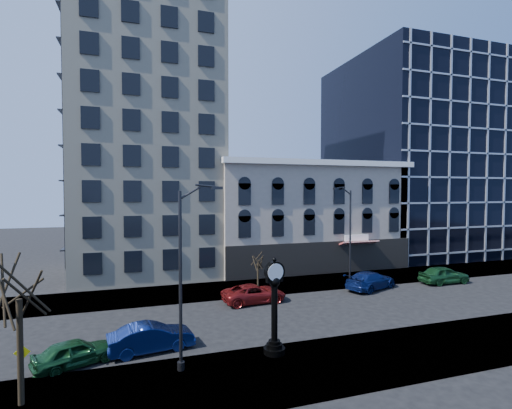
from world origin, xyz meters
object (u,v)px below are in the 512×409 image
object	(u,v)px
street_clock	(274,310)
warning_sign	(22,359)
car_near_a	(75,352)
street_lamp_near	(194,227)
car_near_b	(151,337)

from	to	relation	value
street_clock	warning_sign	bearing A→B (deg)	171.05
car_near_a	warning_sign	bearing A→B (deg)	114.69
street_lamp_near	warning_sign	bearing A→B (deg)	173.14
car_near_a	car_near_b	world-z (taller)	car_near_b
street_lamp_near	car_near_b	world-z (taller)	street_lamp_near
street_clock	street_lamp_near	xyz separation A→B (m)	(-4.44, -0.31, 4.76)
car_near_b	car_near_a	bearing A→B (deg)	90.76
street_clock	warning_sign	xyz separation A→B (m)	(-12.15, -0.07, -1.01)
street_clock	car_near_a	bearing A→B (deg)	159.54
street_clock	street_lamp_near	distance (m)	6.52
warning_sign	car_near_b	size ratio (longest dim) A/B	0.43
warning_sign	car_near_b	xyz separation A→B (m)	(5.69, 2.73, -0.74)
warning_sign	car_near_b	bearing A→B (deg)	22.23
car_near_a	street_clock	bearing A→B (deg)	-125.23
street_lamp_near	warning_sign	distance (m)	9.63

